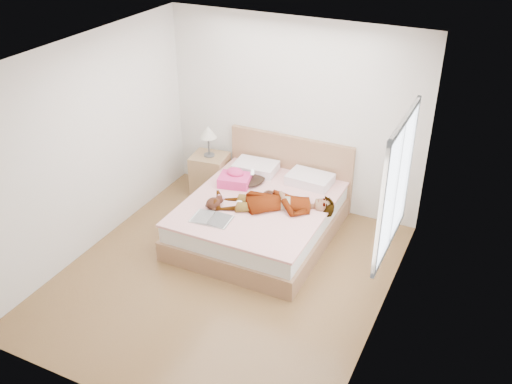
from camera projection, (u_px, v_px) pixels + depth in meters
ground at (225, 276)px, 6.69m from camera, size 4.00×4.00×0.00m
woman at (275, 199)px, 7.02m from camera, size 1.60×1.08×0.21m
hair at (249, 179)px, 7.62m from camera, size 0.46×0.53×0.07m
phone at (252, 172)px, 7.49m from camera, size 0.07×0.10×0.05m
room_shell at (396, 185)px, 5.51m from camera, size 4.00×4.00×4.00m
bed at (262, 214)px, 7.36m from camera, size 1.80×2.08×1.00m
towel at (235, 178)px, 7.54m from camera, size 0.47×0.41×0.21m
magazine at (211, 219)px, 6.81m from camera, size 0.50×0.35×0.03m
coffee_mug at (239, 205)px, 7.03m from camera, size 0.12×0.10×0.08m
plush_toy at (214, 203)px, 7.01m from camera, size 0.21×0.28×0.14m
nightstand at (210, 171)px, 8.25m from camera, size 0.54×0.50×1.06m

